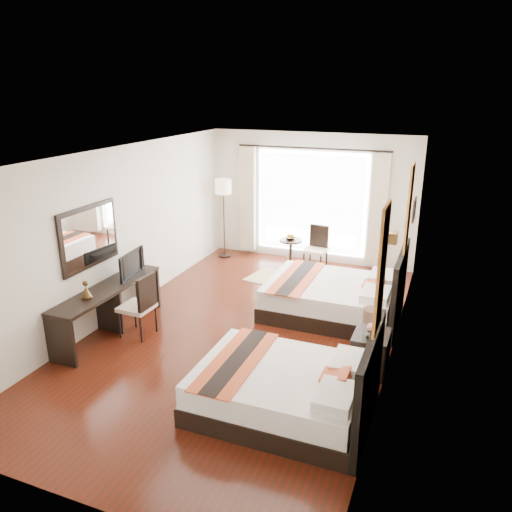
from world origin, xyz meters
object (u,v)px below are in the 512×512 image
at_px(side_table, 291,252).
at_px(console_desk, 109,310).
at_px(desk_chair, 139,317).
at_px(floor_lamp, 223,192).
at_px(television, 128,264).
at_px(vase, 370,339).
at_px(bed_near, 288,389).
at_px(window_chair, 316,257).
at_px(nightstand, 370,352).
at_px(fruit_bowl, 290,238).
at_px(table_lamp, 372,318).
at_px(bed_far, 337,297).

bearing_deg(side_table, console_desk, -112.73).
relative_size(desk_chair, floor_lamp, 0.57).
bearing_deg(television, floor_lamp, -7.60).
distance_m(vase, side_table, 4.51).
relative_size(bed_near, window_chair, 2.19).
xyz_separation_m(nightstand, desk_chair, (-3.52, -0.29, 0.03)).
bearing_deg(window_chair, fruit_bowl, -97.62).
xyz_separation_m(table_lamp, floor_lamp, (-3.87, 3.60, 0.73)).
distance_m(bed_far, floor_lamp, 3.88).
relative_size(bed_far, fruit_bowl, 9.99).
xyz_separation_m(bed_near, television, (-3.24, 1.46, 0.66)).
relative_size(console_desk, television, 2.99).
bearing_deg(desk_chair, fruit_bowl, -104.89).
distance_m(bed_far, vase, 1.94).
height_order(table_lamp, floor_lamp, floor_lamp).
height_order(console_desk, window_chair, window_chair).
distance_m(bed_far, side_table, 2.59).
bearing_deg(table_lamp, floor_lamp, 137.08).
distance_m(table_lamp, side_table, 4.33).
height_order(fruit_bowl, window_chair, window_chair).
xyz_separation_m(desk_chair, fruit_bowl, (1.18, 3.99, 0.29)).
relative_size(table_lamp, desk_chair, 0.39).
relative_size(floor_lamp, fruit_bowl, 8.01).
xyz_separation_m(bed_near, window_chair, (-0.97, 4.83, -0.02)).
relative_size(vase, floor_lamp, 0.07).
bearing_deg(desk_chair, nightstand, -173.71).
height_order(nightstand, side_table, side_table).
bearing_deg(side_table, bed_far, -54.68).
bearing_deg(console_desk, bed_far, 31.17).
xyz_separation_m(floor_lamp, window_chair, (2.16, -0.09, -1.21)).
bearing_deg(nightstand, window_chair, 115.93).
bearing_deg(nightstand, bed_near, -120.96).
relative_size(table_lamp, fruit_bowl, 1.79).
bearing_deg(table_lamp, console_desk, -174.18).
bearing_deg(side_table, nightstand, -57.74).
height_order(table_lamp, vase, table_lamp).
bearing_deg(bed_near, fruit_bowl, 107.61).
bearing_deg(nightstand, floor_lamp, 136.84).
distance_m(vase, fruit_bowl, 4.52).
distance_m(table_lamp, fruit_bowl, 4.33).
xyz_separation_m(bed_far, desk_chair, (-2.69, -1.86, -0.01)).
height_order(console_desk, side_table, console_desk).
bearing_deg(table_lamp, side_table, 122.38).
relative_size(bed_far, window_chair, 2.34).
bearing_deg(bed_far, side_table, 125.32).
bearing_deg(window_chair, table_lamp, 31.18).
relative_size(television, side_table, 1.30).
bearing_deg(table_lamp, fruit_bowl, 122.46).
distance_m(nightstand, vase, 0.33).
relative_size(nightstand, console_desk, 0.26).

